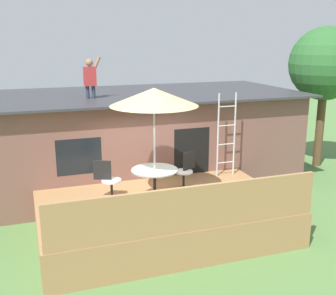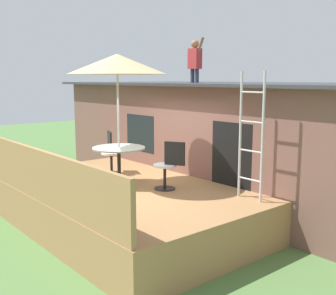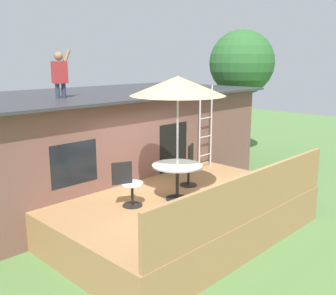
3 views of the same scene
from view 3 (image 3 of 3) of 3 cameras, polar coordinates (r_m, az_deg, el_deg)
ground_plane at (r=8.73m, az=2.23°, el=-12.18°), size 40.00×40.00×0.00m
house at (r=10.91m, az=-11.85°, el=0.36°), size 10.50×4.50×2.78m
deck at (r=8.57m, az=2.26°, el=-9.75°), size 5.49×3.40×0.80m
deck_railing at (r=7.33m, az=11.99°, el=-6.85°), size 5.39×0.08×0.90m
patio_table at (r=8.14m, az=1.35°, el=-3.61°), size 1.04×1.04×0.74m
patio_umbrella at (r=7.83m, az=1.42°, el=8.86°), size 1.90×1.90×2.54m
step_ladder at (r=10.49m, az=5.44°, el=2.91°), size 0.52×0.04×2.20m
person_figure at (r=9.53m, az=-15.33°, el=10.53°), size 0.47×0.20×1.11m
patio_chair_left at (r=7.83m, az=-5.72°, el=-5.31°), size 0.60×0.44×0.92m
patio_chair_right at (r=9.16m, az=3.09°, el=-2.61°), size 0.58×0.44×0.92m
backyard_tree at (r=15.35m, az=10.58°, el=11.80°), size 2.43×2.43×4.74m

